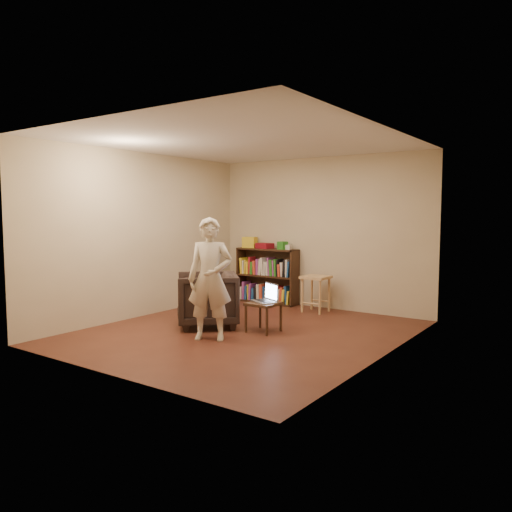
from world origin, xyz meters
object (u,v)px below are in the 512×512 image
Objects in this scene: laptop at (267,298)px; person at (210,279)px; bookshelf at (268,279)px; side_table at (263,307)px; stool at (316,283)px; armchair at (207,299)px.

person reaches higher than laptop.
side_table is at bearing -57.80° from bookshelf.
person is at bearing -114.31° from side_table.
armchair is (-0.80, -1.83, -0.09)m from stool.
person reaches higher than side_table.
laptop is (0.01, 0.06, 0.13)m from side_table.
stool is 1.66m from side_table.
stool is 2.43m from person.
armchair is 2.10× the size of side_table.
bookshelf is at bearing 149.70° from laptop.
armchair reaches higher than stool.
armchair reaches higher than laptop.
stool is (1.13, -0.25, 0.05)m from bookshelf.
bookshelf is 2.85× the size of laptop.
bookshelf reaches higher than side_table.
stool reaches higher than side_table.
person is at bearing -71.88° from bookshelf.
side_table is at bearing 37.33° from person.
bookshelf is at bearing 122.20° from side_table.
side_table is at bearing -74.52° from laptop.
bookshelf is 0.75× the size of person.
bookshelf is 1.99× the size of stool.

